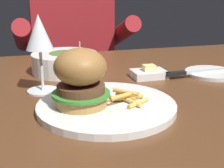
{
  "coord_description": "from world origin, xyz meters",
  "views": [
    {
      "loc": [
        -0.11,
        -0.74,
        0.99
      ],
      "look_at": [
        0.06,
        -0.12,
        0.78
      ],
      "focal_mm": 50.0,
      "sensor_mm": 36.0,
      "label": 1
    }
  ],
  "objects_px": {
    "butter_dish": "(149,73)",
    "burger_sandwich": "(81,78)",
    "main_plate": "(107,106)",
    "wine_glass": "(39,36)",
    "table_knife": "(196,72)",
    "bread_plate": "(211,73)",
    "soup_bowl": "(65,62)",
    "diner_person": "(73,77)"
  },
  "relations": [
    {
      "from": "burger_sandwich",
      "to": "soup_bowl",
      "type": "xyz_separation_m",
      "value": [
        0.01,
        0.31,
        -0.04
      ]
    },
    {
      "from": "burger_sandwich",
      "to": "butter_dish",
      "type": "height_order",
      "value": "burger_sandwich"
    },
    {
      "from": "main_plate",
      "to": "burger_sandwich",
      "type": "xyz_separation_m",
      "value": [
        -0.05,
        0.0,
        0.07
      ]
    },
    {
      "from": "soup_bowl",
      "to": "bread_plate",
      "type": "bearing_deg",
      "value": -19.34
    },
    {
      "from": "table_knife",
      "to": "soup_bowl",
      "type": "distance_m",
      "value": 0.38
    },
    {
      "from": "table_knife",
      "to": "soup_bowl",
      "type": "height_order",
      "value": "soup_bowl"
    },
    {
      "from": "butter_dish",
      "to": "wine_glass",
      "type": "bearing_deg",
      "value": -170.89
    },
    {
      "from": "bread_plate",
      "to": "soup_bowl",
      "type": "height_order",
      "value": "soup_bowl"
    },
    {
      "from": "wine_glass",
      "to": "butter_dish",
      "type": "height_order",
      "value": "wine_glass"
    },
    {
      "from": "burger_sandwich",
      "to": "diner_person",
      "type": "relative_size",
      "value": 0.11
    },
    {
      "from": "burger_sandwich",
      "to": "table_knife",
      "type": "height_order",
      "value": "burger_sandwich"
    },
    {
      "from": "table_knife",
      "to": "diner_person",
      "type": "distance_m",
      "value": 0.76
    },
    {
      "from": "burger_sandwich",
      "to": "main_plate",
      "type": "bearing_deg",
      "value": -0.19
    },
    {
      "from": "wine_glass",
      "to": "soup_bowl",
      "type": "bearing_deg",
      "value": 65.62
    },
    {
      "from": "main_plate",
      "to": "wine_glass",
      "type": "xyz_separation_m",
      "value": [
        -0.12,
        0.15,
        0.13
      ]
    },
    {
      "from": "burger_sandwich",
      "to": "wine_glass",
      "type": "xyz_separation_m",
      "value": [
        -0.07,
        0.15,
        0.06
      ]
    },
    {
      "from": "burger_sandwich",
      "to": "wine_glass",
      "type": "height_order",
      "value": "wine_glass"
    },
    {
      "from": "wine_glass",
      "to": "bread_plate",
      "type": "relative_size",
      "value": 1.25
    },
    {
      "from": "bread_plate",
      "to": "diner_person",
      "type": "relative_size",
      "value": 0.13
    },
    {
      "from": "bread_plate",
      "to": "diner_person",
      "type": "xyz_separation_m",
      "value": [
        -0.3,
        0.69,
        -0.18
      ]
    },
    {
      "from": "burger_sandwich",
      "to": "soup_bowl",
      "type": "height_order",
      "value": "burger_sandwich"
    },
    {
      "from": "wine_glass",
      "to": "butter_dish",
      "type": "bearing_deg",
      "value": 9.11
    },
    {
      "from": "soup_bowl",
      "to": "diner_person",
      "type": "distance_m",
      "value": 0.59
    },
    {
      "from": "bread_plate",
      "to": "soup_bowl",
      "type": "bearing_deg",
      "value": 160.66
    },
    {
      "from": "butter_dish",
      "to": "diner_person",
      "type": "xyz_separation_m",
      "value": [
        -0.12,
        0.67,
        -0.19
      ]
    },
    {
      "from": "wine_glass",
      "to": "soup_bowl",
      "type": "distance_m",
      "value": 0.21
    },
    {
      "from": "wine_glass",
      "to": "bread_plate",
      "type": "bearing_deg",
      "value": 2.99
    },
    {
      "from": "bread_plate",
      "to": "butter_dish",
      "type": "bearing_deg",
      "value": 173.15
    },
    {
      "from": "table_knife",
      "to": "butter_dish",
      "type": "xyz_separation_m",
      "value": [
        -0.13,
        0.03,
        -0.0
      ]
    },
    {
      "from": "wine_glass",
      "to": "bread_plate",
      "type": "height_order",
      "value": "wine_glass"
    },
    {
      "from": "wine_glass",
      "to": "soup_bowl",
      "type": "relative_size",
      "value": 0.96
    },
    {
      "from": "main_plate",
      "to": "soup_bowl",
      "type": "relative_size",
      "value": 1.5
    },
    {
      "from": "table_knife",
      "to": "butter_dish",
      "type": "relative_size",
      "value": 2.52
    },
    {
      "from": "main_plate",
      "to": "table_knife",
      "type": "xyz_separation_m",
      "value": [
        0.3,
        0.17,
        0.01
      ]
    },
    {
      "from": "burger_sandwich",
      "to": "soup_bowl",
      "type": "distance_m",
      "value": 0.32
    },
    {
      "from": "soup_bowl",
      "to": "diner_person",
      "type": "bearing_deg",
      "value": 79.61
    },
    {
      "from": "butter_dish",
      "to": "burger_sandwich",
      "type": "bearing_deg",
      "value": -139.08
    },
    {
      "from": "butter_dish",
      "to": "diner_person",
      "type": "distance_m",
      "value": 0.7
    },
    {
      "from": "bread_plate",
      "to": "main_plate",
      "type": "bearing_deg",
      "value": -154.08
    },
    {
      "from": "bread_plate",
      "to": "wine_glass",
      "type": "bearing_deg",
      "value": -177.01
    },
    {
      "from": "main_plate",
      "to": "table_knife",
      "type": "height_order",
      "value": "table_knife"
    },
    {
      "from": "main_plate",
      "to": "burger_sandwich",
      "type": "relative_size",
      "value": 2.21
    }
  ]
}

